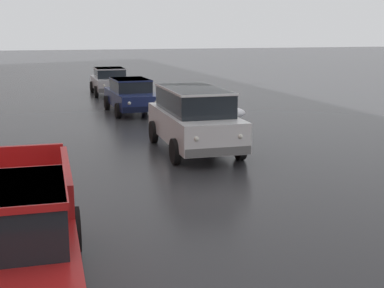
{
  "coord_description": "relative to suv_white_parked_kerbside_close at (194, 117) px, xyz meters",
  "views": [
    {
      "loc": [
        -1.77,
        1.23,
        3.43
      ],
      "look_at": [
        1.24,
        10.98,
        1.25
      ],
      "focal_mm": 49.88,
      "sensor_mm": 36.0,
      "label": 1
    }
  ],
  "objects": [
    {
      "name": "snow_bank_near_corner_right",
      "position": [
        2.1,
        4.49,
        -0.68
      ],
      "size": [
        2.67,
        0.98,
        0.62
      ],
      "color": "white",
      "rests_on": "ground"
    },
    {
      "name": "suv_white_parked_kerbside_close",
      "position": [
        0.0,
        0.0,
        0.0
      ],
      "size": [
        2.09,
        4.67,
        1.82
      ],
      "color": "silver",
      "rests_on": "ground"
    },
    {
      "name": "sedan_darkblue_parked_kerbside_mid",
      "position": [
        -0.32,
        7.84,
        -0.24
      ],
      "size": [
        1.94,
        4.24,
        1.42
      ],
      "color": "navy",
      "rests_on": "ground"
    },
    {
      "name": "sedan_silver_parked_far_down_block",
      "position": [
        -0.17,
        14.77,
        -0.24
      ],
      "size": [
        2.05,
        4.14,
        1.42
      ],
      "color": "#B7B7BC",
      "rests_on": "ground"
    }
  ]
}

